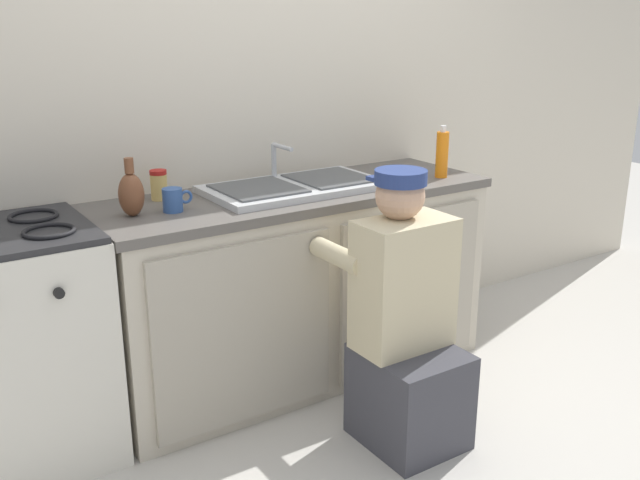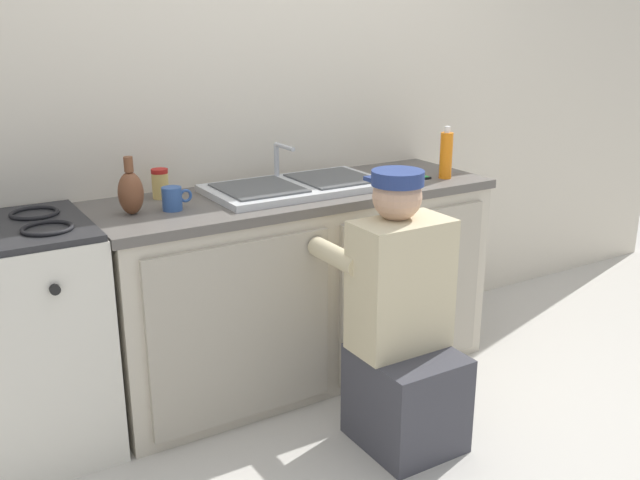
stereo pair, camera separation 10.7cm
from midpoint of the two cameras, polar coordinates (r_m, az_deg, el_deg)
ground_plane at (r=3.31m, az=1.87°, el=-12.51°), size 12.00×12.00×0.00m
back_wall at (r=3.45m, az=-3.94°, el=10.75°), size 6.00×0.10×2.50m
counter_cabinet at (r=3.34m, az=-0.79°, el=-3.94°), size 1.80×0.62×0.86m
countertop at (r=3.21m, az=-0.91°, el=3.65°), size 1.84×0.62×0.04m
sink_double_basin at (r=3.20m, az=-0.93°, el=4.35°), size 0.80×0.44×0.19m
stove_range at (r=2.96m, az=-22.18°, el=-7.61°), size 0.63×0.62×0.94m
plumber_person at (r=2.84m, az=7.65°, el=-7.49°), size 0.42×0.61×1.10m
soap_bottle_orange at (r=3.49m, az=10.92°, el=6.70°), size 0.06×0.06×0.25m
cell_phone at (r=3.50m, az=8.60°, el=5.08°), size 0.07×0.14×0.01m
condiment_jar at (r=3.11m, az=-11.71°, el=4.44°), size 0.07×0.07×0.13m
vase_decorative at (r=2.88m, az=-13.88°, el=3.75°), size 0.10×0.10×0.23m
coffee_mug at (r=2.91m, az=-10.67°, el=3.28°), size 0.13×0.08×0.10m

